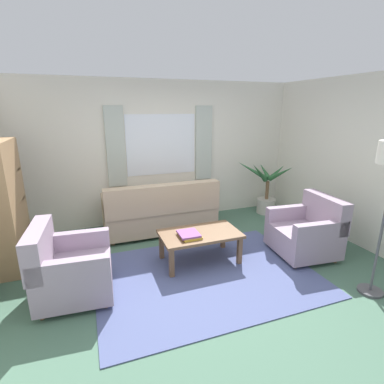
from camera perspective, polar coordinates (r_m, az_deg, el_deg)
ground_plane at (r=3.98m, az=2.82°, el=-15.92°), size 6.24×6.24×0.00m
wall_back at (r=5.58m, az=-6.10°, el=7.67°), size 5.32×0.12×2.60m
wall_right at (r=5.12m, az=31.76°, el=4.60°), size 0.12×4.40×2.60m
window_with_curtains at (r=5.48m, az=-5.93°, el=9.11°), size 1.98×0.07×1.40m
area_rug at (r=3.98m, az=2.82°, el=-15.85°), size 2.78×2.04×0.01m
couch at (r=5.11m, az=-6.12°, el=-3.93°), size 1.90×0.82×0.92m
armchair_left at (r=3.71m, az=-22.92°, el=-13.54°), size 0.88×0.89×0.88m
armchair_right at (r=4.66m, az=21.49°, el=-7.19°), size 0.89×0.91×0.88m
coffee_table at (r=4.13m, az=1.55°, el=-8.63°), size 1.10×0.64×0.44m
book_stack_on_table at (r=3.97m, az=-0.55°, el=-8.32°), size 0.28×0.32×0.06m
potted_plant at (r=6.16m, az=14.24°, el=-0.04°), size 1.07×1.13×1.16m
bookshelf at (r=4.59m, az=-31.99°, el=-1.83°), size 0.30×0.94×1.72m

